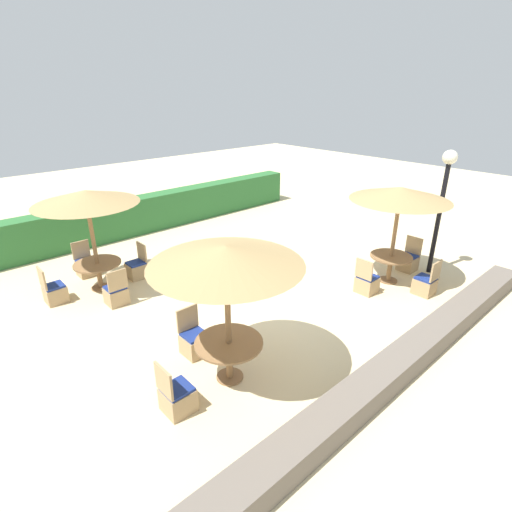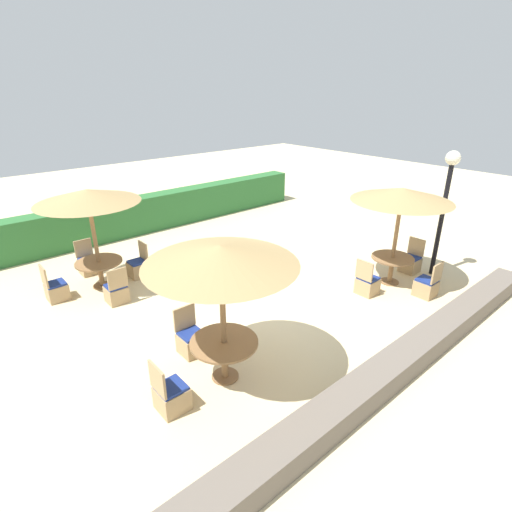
{
  "view_description": "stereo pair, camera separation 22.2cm",
  "coord_description": "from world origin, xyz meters",
  "px_view_note": "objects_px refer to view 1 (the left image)",
  "views": [
    {
      "loc": [
        -6.08,
        -6.1,
        4.78
      ],
      "look_at": [
        0.0,
        0.6,
        0.9
      ],
      "focal_mm": 28.0,
      "sensor_mm": 36.0,
      "label": 1
    },
    {
      "loc": [
        -5.91,
        -6.25,
        4.78
      ],
      "look_at": [
        0.0,
        0.6,
        0.9
      ],
      "focal_mm": 28.0,
      "sensor_mm": 36.0,
      "label": 2
    }
  ],
  "objects_px": {
    "patio_chair_front_left_west": "(177,397)",
    "parasol_front_left": "(226,256)",
    "patio_chair_back_left_west": "(54,292)",
    "patio_chair_front_left_north": "(194,341)",
    "round_table_back_left": "(98,268)",
    "round_table_front_right": "(391,261)",
    "patio_chair_front_right_south": "(425,284)",
    "patio_chair_front_right_east": "(408,261)",
    "parasol_back_left": "(86,198)",
    "patio_chair_back_left_east": "(137,268)",
    "patio_chair_front_right_west": "(367,283)",
    "patio_chair_back_left_south": "(116,294)",
    "round_table_front_left": "(229,349)",
    "lamp_post": "(444,189)",
    "patio_chair_back_left_north": "(86,266)"
  },
  "relations": [
    {
      "from": "patio_chair_front_left_west",
      "to": "round_table_front_left",
      "type": "bearing_deg",
      "value": 92.72
    },
    {
      "from": "patio_chair_front_right_east",
      "to": "patio_chair_front_left_west",
      "type": "xyz_separation_m",
      "value": [
        -7.62,
        -0.22,
        0.0
      ]
    },
    {
      "from": "patio_chair_back_left_east",
      "to": "patio_chair_front_left_north",
      "type": "bearing_deg",
      "value": 169.05
    },
    {
      "from": "patio_chair_front_right_south",
      "to": "patio_chair_front_left_west",
      "type": "xyz_separation_m",
      "value": [
        -6.62,
        0.78,
        0.0
      ]
    },
    {
      "from": "patio_chair_front_right_south",
      "to": "round_table_back_left",
      "type": "xyz_separation_m",
      "value": [
        -5.82,
        5.7,
        0.3
      ]
    },
    {
      "from": "round_table_front_right",
      "to": "patio_chair_back_left_west",
      "type": "height_order",
      "value": "patio_chair_back_left_west"
    },
    {
      "from": "patio_chair_back_left_north",
      "to": "patio_chair_front_left_west",
      "type": "relative_size",
      "value": 1.0
    },
    {
      "from": "round_table_back_left",
      "to": "round_table_front_left",
      "type": "xyz_separation_m",
      "value": [
        0.31,
        -4.87,
        0.05
      ]
    },
    {
      "from": "patio_chair_front_right_east",
      "to": "patio_chair_back_left_north",
      "type": "distance_m",
      "value": 8.88
    },
    {
      "from": "round_table_front_right",
      "to": "patio_chair_back_left_south",
      "type": "xyz_separation_m",
      "value": [
        -5.84,
        3.67,
        -0.31
      ]
    },
    {
      "from": "lamp_post",
      "to": "round_table_front_right",
      "type": "height_order",
      "value": "lamp_post"
    },
    {
      "from": "patio_chair_front_right_west",
      "to": "round_table_front_left",
      "type": "relative_size",
      "value": 0.79
    },
    {
      "from": "patio_chair_back_left_east",
      "to": "patio_chair_front_right_south",
      "type": "bearing_deg",
      "value": -139.41
    },
    {
      "from": "patio_chair_front_right_west",
      "to": "patio_chair_back_left_south",
      "type": "distance_m",
      "value": 6.07
    },
    {
      "from": "parasol_back_left",
      "to": "patio_chair_back_left_north",
      "type": "xyz_separation_m",
      "value": [
        0.03,
        1.01,
        -2.11
      ]
    },
    {
      "from": "round_table_back_left",
      "to": "patio_chair_back_left_west",
      "type": "xyz_separation_m",
      "value": [
        -1.09,
        0.02,
        -0.3
      ]
    },
    {
      "from": "parasol_front_left",
      "to": "patio_chair_back_left_north",
      "type": "bearing_deg",
      "value": 92.66
    },
    {
      "from": "patio_chair_front_right_south",
      "to": "patio_chair_back_left_south",
      "type": "bearing_deg",
      "value": 141.53
    },
    {
      "from": "patio_chair_front_right_east",
      "to": "patio_chair_back_left_south",
      "type": "bearing_deg",
      "value": 61.93
    },
    {
      "from": "round_table_front_right",
      "to": "patio_chair_back_left_south",
      "type": "bearing_deg",
      "value": 147.83
    },
    {
      "from": "patio_chair_back_left_east",
      "to": "patio_chair_front_left_west",
      "type": "xyz_separation_m",
      "value": [
        -1.79,
        -4.87,
        0.0
      ]
    },
    {
      "from": "round_table_front_right",
      "to": "patio_chair_front_right_south",
      "type": "distance_m",
      "value": 1.03
    },
    {
      "from": "patio_chair_front_right_east",
      "to": "patio_chair_back_left_south",
      "type": "xyz_separation_m",
      "value": [
        -6.86,
        3.66,
        0.0
      ]
    },
    {
      "from": "parasol_back_left",
      "to": "patio_chair_back_left_east",
      "type": "distance_m",
      "value": 2.33
    },
    {
      "from": "lamp_post",
      "to": "parasol_back_left",
      "type": "xyz_separation_m",
      "value": [
        -7.15,
        5.18,
        0.02
      ]
    },
    {
      "from": "round_table_back_left",
      "to": "patio_chair_front_left_north",
      "type": "xyz_separation_m",
      "value": [
        0.25,
        -3.87,
        -0.3
      ]
    },
    {
      "from": "round_table_front_right",
      "to": "round_table_back_left",
      "type": "xyz_separation_m",
      "value": [
        -5.81,
        4.72,
        -0.0
      ]
    },
    {
      "from": "patio_chair_back_left_west",
      "to": "round_table_back_left",
      "type": "bearing_deg",
      "value": 89.01
    },
    {
      "from": "patio_chair_back_left_west",
      "to": "patio_chair_front_left_north",
      "type": "relative_size",
      "value": 1.0
    },
    {
      "from": "lamp_post",
      "to": "round_table_front_right",
      "type": "bearing_deg",
      "value": 161.09
    },
    {
      "from": "lamp_post",
      "to": "patio_chair_front_right_west",
      "type": "bearing_deg",
      "value": 167.96
    },
    {
      "from": "patio_chair_front_left_west",
      "to": "parasol_front_left",
      "type": "bearing_deg",
      "value": 92.72
    },
    {
      "from": "patio_chair_front_right_east",
      "to": "patio_chair_front_left_west",
      "type": "distance_m",
      "value": 7.63
    },
    {
      "from": "patio_chair_front_right_south",
      "to": "patio_chair_back_left_east",
      "type": "bearing_deg",
      "value": 130.59
    },
    {
      "from": "patio_chair_back_left_west",
      "to": "parasol_back_left",
      "type": "bearing_deg",
      "value": 89.01
    },
    {
      "from": "round_table_front_left",
      "to": "round_table_front_right",
      "type": "bearing_deg",
      "value": 1.61
    },
    {
      "from": "patio_chair_back_left_east",
      "to": "patio_chair_front_left_west",
      "type": "bearing_deg",
      "value": 159.86
    },
    {
      "from": "patio_chair_front_right_west",
      "to": "parasol_back_left",
      "type": "distance_m",
      "value": 7.05
    },
    {
      "from": "lamp_post",
      "to": "round_table_back_left",
      "type": "bearing_deg",
      "value": 144.08
    },
    {
      "from": "patio_chair_front_right_south",
      "to": "parasol_back_left",
      "type": "xyz_separation_m",
      "value": [
        -5.82,
        5.7,
        2.11
      ]
    },
    {
      "from": "patio_chair_back_left_south",
      "to": "patio_chair_front_left_west",
      "type": "bearing_deg",
      "value": -101.05
    },
    {
      "from": "lamp_post",
      "to": "patio_chair_back_left_south",
      "type": "height_order",
      "value": "lamp_post"
    },
    {
      "from": "parasol_front_left",
      "to": "patio_chair_front_left_north",
      "type": "distance_m",
      "value": 2.31
    },
    {
      "from": "patio_chair_front_right_south",
      "to": "patio_chair_front_left_north",
      "type": "relative_size",
      "value": 1.0
    },
    {
      "from": "parasol_back_left",
      "to": "round_table_front_left",
      "type": "relative_size",
      "value": 2.16
    },
    {
      "from": "patio_chair_front_right_east",
      "to": "patio_chair_back_left_north",
      "type": "relative_size",
      "value": 1.0
    },
    {
      "from": "patio_chair_back_left_west",
      "to": "patio_chair_back_left_north",
      "type": "height_order",
      "value": "same"
    },
    {
      "from": "parasol_back_left",
      "to": "patio_chair_back_left_north",
      "type": "bearing_deg",
      "value": 88.13
    },
    {
      "from": "patio_chair_front_right_south",
      "to": "round_table_back_left",
      "type": "distance_m",
      "value": 8.16
    },
    {
      "from": "patio_chair_front_right_west",
      "to": "round_table_front_left",
      "type": "height_order",
      "value": "patio_chair_front_right_west"
    }
  ]
}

